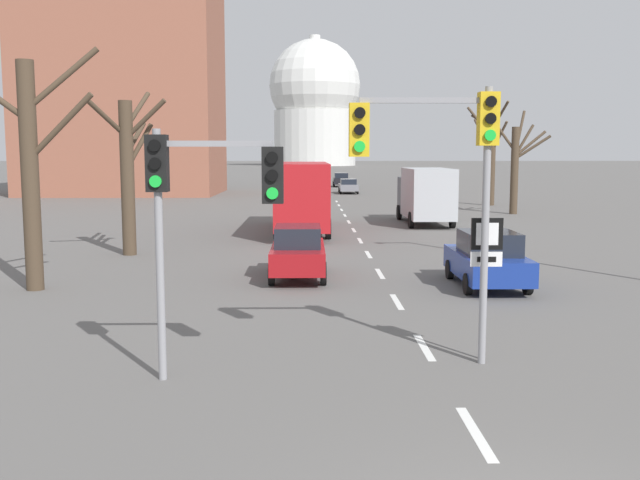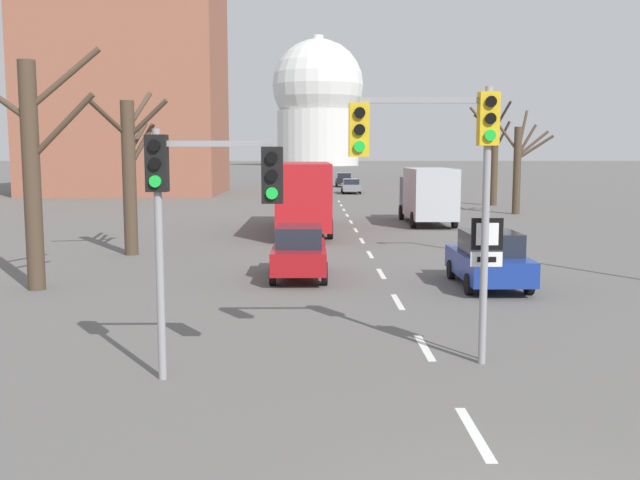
% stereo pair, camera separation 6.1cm
% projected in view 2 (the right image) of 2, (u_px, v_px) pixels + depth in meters
% --- Properties ---
extents(lane_stripe_0, '(0.16, 2.00, 0.01)m').
position_uv_depth(lane_stripe_0, '(474.00, 433.00, 10.06)').
color(lane_stripe_0, silver).
rests_on(lane_stripe_0, ground_plane).
extents(lane_stripe_1, '(0.16, 2.00, 0.01)m').
position_uv_depth(lane_stripe_1, '(424.00, 347.00, 14.53)').
color(lane_stripe_1, silver).
rests_on(lane_stripe_1, ground_plane).
extents(lane_stripe_2, '(0.16, 2.00, 0.01)m').
position_uv_depth(lane_stripe_2, '(398.00, 302.00, 18.99)').
color(lane_stripe_2, silver).
rests_on(lane_stripe_2, ground_plane).
extents(lane_stripe_3, '(0.16, 2.00, 0.01)m').
position_uv_depth(lane_stripe_3, '(381.00, 274.00, 23.46)').
color(lane_stripe_3, silver).
rests_on(lane_stripe_3, ground_plane).
extents(lane_stripe_4, '(0.16, 2.00, 0.01)m').
position_uv_depth(lane_stripe_4, '(370.00, 254.00, 27.93)').
color(lane_stripe_4, silver).
rests_on(lane_stripe_4, ground_plane).
extents(lane_stripe_5, '(0.16, 2.00, 0.01)m').
position_uv_depth(lane_stripe_5, '(362.00, 241.00, 32.39)').
color(lane_stripe_5, silver).
rests_on(lane_stripe_5, ground_plane).
extents(lane_stripe_6, '(0.16, 2.00, 0.01)m').
position_uv_depth(lane_stripe_6, '(356.00, 230.00, 36.86)').
color(lane_stripe_6, silver).
rests_on(lane_stripe_6, ground_plane).
extents(lane_stripe_7, '(0.16, 2.00, 0.01)m').
position_uv_depth(lane_stripe_7, '(351.00, 222.00, 41.33)').
color(lane_stripe_7, silver).
rests_on(lane_stripe_7, ground_plane).
extents(lane_stripe_8, '(0.16, 2.00, 0.01)m').
position_uv_depth(lane_stripe_8, '(347.00, 215.00, 45.80)').
color(lane_stripe_8, silver).
rests_on(lane_stripe_8, ground_plane).
extents(lane_stripe_9, '(0.16, 2.00, 0.01)m').
position_uv_depth(lane_stripe_9, '(344.00, 210.00, 50.26)').
color(lane_stripe_9, silver).
rests_on(lane_stripe_9, ground_plane).
extents(lane_stripe_10, '(0.16, 2.00, 0.01)m').
position_uv_depth(lane_stripe_10, '(341.00, 205.00, 54.73)').
color(lane_stripe_10, silver).
rests_on(lane_stripe_10, ground_plane).
extents(lane_stripe_11, '(0.16, 2.00, 0.01)m').
position_uv_depth(lane_stripe_11, '(339.00, 201.00, 59.20)').
color(lane_stripe_11, silver).
rests_on(lane_stripe_11, ground_plane).
extents(traffic_signal_centre_tall, '(2.70, 0.34, 5.13)m').
position_uv_depth(traffic_signal_centre_tall, '(443.00, 155.00, 12.94)').
color(traffic_signal_centre_tall, gray).
rests_on(traffic_signal_centre_tall, ground_plane).
extents(traffic_signal_near_left, '(2.31, 0.34, 4.34)m').
position_uv_depth(traffic_signal_near_left, '(199.00, 192.00, 12.09)').
color(traffic_signal_near_left, gray).
rests_on(traffic_signal_near_left, ground_plane).
extents(route_sign_post, '(0.60, 0.08, 2.78)m').
position_uv_depth(route_sign_post, '(486.00, 262.00, 13.40)').
color(route_sign_post, gray).
rests_on(route_sign_post, ground_plane).
extents(sedan_near_left, '(1.86, 4.56, 1.45)m').
position_uv_depth(sedan_near_left, '(351.00, 186.00, 71.15)').
color(sedan_near_left, slate).
rests_on(sedan_near_left, ground_plane).
extents(sedan_near_right, '(1.93, 4.11, 1.68)m').
position_uv_depth(sedan_near_right, '(344.00, 180.00, 85.67)').
color(sedan_near_right, black).
rests_on(sedan_near_right, ground_plane).
extents(sedan_mid_centre, '(1.79, 3.88, 1.65)m').
position_uv_depth(sedan_mid_centre, '(310.00, 196.00, 52.42)').
color(sedan_mid_centre, silver).
rests_on(sedan_mid_centre, ground_plane).
extents(sedan_far_left, '(1.74, 4.13, 1.68)m').
position_uv_depth(sedan_far_left, '(299.00, 251.00, 22.53)').
color(sedan_far_left, maroon).
rests_on(sedan_far_left, ground_plane).
extents(sedan_far_right, '(1.87, 4.15, 1.67)m').
position_uv_depth(sedan_far_right, '(489.00, 259.00, 21.08)').
color(sedan_far_right, navy).
rests_on(sedan_far_right, ground_plane).
extents(city_bus, '(2.66, 10.80, 3.48)m').
position_uv_depth(city_bus, '(305.00, 191.00, 35.97)').
color(city_bus, red).
rests_on(city_bus, ground_plane).
extents(delivery_truck, '(2.44, 7.20, 3.14)m').
position_uv_depth(delivery_truck, '(428.00, 194.00, 39.86)').
color(delivery_truck, '#333842').
rests_on(delivery_truck, ground_plane).
extents(bare_tree_left_near, '(2.74, 3.38, 6.43)m').
position_uv_depth(bare_tree_left_near, '(130.00, 169.00, 27.53)').
color(bare_tree_left_near, '#473828').
rests_on(bare_tree_left_near, ground_plane).
extents(bare_tree_right_near, '(2.69, 3.76, 7.86)m').
position_uv_depth(bare_tree_right_near, '(494.00, 155.00, 54.23)').
color(bare_tree_right_near, '#473828').
rests_on(bare_tree_right_near, ground_plane).
extents(bare_tree_left_far, '(4.08, 0.73, 6.98)m').
position_uv_depth(bare_tree_left_far, '(33.00, 167.00, 20.30)').
color(bare_tree_left_far, '#473828').
rests_on(bare_tree_left_far, ground_plane).
extents(bare_tree_right_far, '(3.89, 1.55, 6.79)m').
position_uv_depth(bare_tree_right_far, '(519.00, 164.00, 46.44)').
color(bare_tree_right_far, '#473828').
rests_on(bare_tree_right_far, ground_plane).
extents(capitol_dome, '(30.80, 30.80, 43.50)m').
position_uv_depth(capitol_dome, '(318.00, 103.00, 241.40)').
color(capitol_dome, silver).
rests_on(capitol_dome, ground_plane).
extents(apartment_block_left, '(18.00, 14.00, 23.52)m').
position_uv_depth(apartment_block_left, '(128.00, 73.00, 69.55)').
color(apartment_block_left, '#935642').
rests_on(apartment_block_left, ground_plane).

